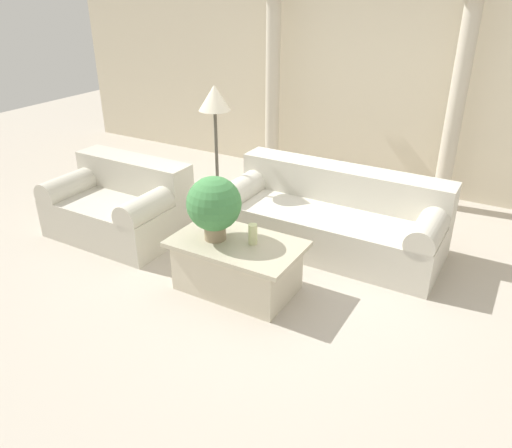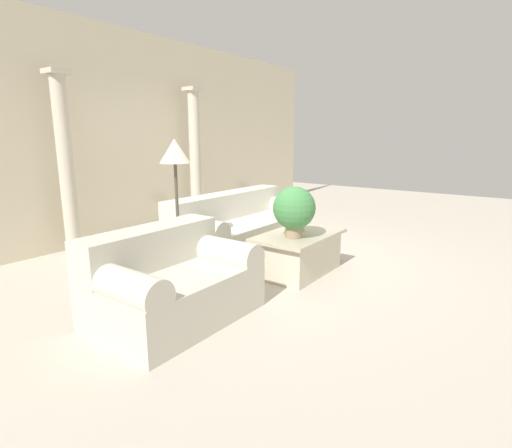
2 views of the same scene
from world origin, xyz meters
name	(u,v)px [view 2 (image 2 of 2)]	position (x,y,z in m)	size (l,w,h in m)	color
ground_plane	(267,261)	(0.00, 0.00, 0.00)	(16.00, 16.00, 0.00)	#BCB2A3
wall_back	(132,136)	(0.00, 2.64, 1.60)	(10.00, 0.06, 3.20)	beige
sofa_long	(240,226)	(0.28, 0.66, 0.33)	(2.26, 0.95, 0.79)	beige
loveseat	(171,281)	(-1.84, -0.22, 0.34)	(1.40, 0.95, 0.79)	beige
coffee_table	(299,253)	(-0.14, -0.55, 0.25)	(1.15, 0.70, 0.48)	beige
potted_plant	(294,209)	(-0.33, -0.59, 0.81)	(0.48, 0.48, 0.58)	#937F60
pillar_candle	(302,223)	(0.00, -0.50, 0.57)	(0.08, 0.08, 0.18)	beige
floor_lamp	(175,163)	(-1.06, 0.51, 1.31)	(0.34, 0.34, 1.57)	#4C473D
column_left	(66,165)	(-1.33, 2.29, 1.23)	(0.27, 0.27, 2.41)	beige
column_right	(195,157)	(1.05, 2.29, 1.23)	(0.27, 0.27, 2.41)	beige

